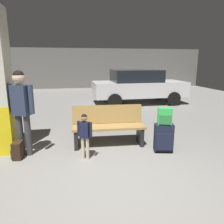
% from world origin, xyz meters
% --- Properties ---
extents(ground_plane, '(18.00, 18.00, 0.10)m').
position_xyz_m(ground_plane, '(0.00, 4.00, -0.05)').
color(ground_plane, gray).
extents(garage_back_wall, '(18.00, 0.12, 2.80)m').
position_xyz_m(garage_back_wall, '(0.00, 12.86, 1.40)').
color(garage_back_wall, slate).
rests_on(garage_back_wall, ground_plane).
extents(bench, '(1.62, 0.60, 0.89)m').
position_xyz_m(bench, '(0.12, 1.68, 0.44)').
color(bench, '#9E7A42').
rests_on(bench, ground_plane).
extents(suitcase, '(0.41, 0.30, 0.60)m').
position_xyz_m(suitcase, '(1.18, 1.06, 0.32)').
color(suitcase, '#191E33').
rests_on(suitcase, ground_plane).
extents(backpack_bright, '(0.31, 0.26, 0.34)m').
position_xyz_m(backpack_bright, '(1.18, 1.06, 0.77)').
color(backpack_bright, green).
rests_on(backpack_bright, suitcase).
extents(child, '(0.28, 0.23, 0.90)m').
position_xyz_m(child, '(-0.44, 1.03, 0.55)').
color(child, beige).
rests_on(child, ground_plane).
extents(adult, '(0.52, 0.34, 1.69)m').
position_xyz_m(adult, '(-1.63, 1.46, 1.04)').
color(adult, '#38383D').
rests_on(adult, ground_plane).
extents(backpack_dark_floor, '(0.21, 0.29, 0.34)m').
position_xyz_m(backpack_dark_floor, '(-1.74, 1.28, 0.17)').
color(backpack_dark_floor, black).
rests_on(backpack_dark_floor, ground_plane).
extents(parked_car_near, '(4.14, 1.88, 1.51)m').
position_xyz_m(parked_car_near, '(2.25, 6.40, 0.81)').
color(parked_car_near, silver).
rests_on(parked_car_near, ground_plane).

